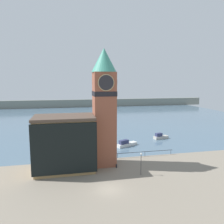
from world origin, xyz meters
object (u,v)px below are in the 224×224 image
Objects in this scene: clock_tower at (104,105)px; boat_near at (126,144)px; mooring_bollard_near at (116,166)px; boat_far at (160,137)px; pier_building at (65,143)px; lamp_post at (141,160)px.

clock_tower is 17.63m from boat_near.
mooring_bollard_near is at bearing -137.43° from boat_near.
boat_near is 1.30× the size of boat_far.
pier_building reaches higher than boat_far.
boat_near is at bearing 55.43° from clock_tower.
pier_building is 2.45× the size of boat_far.
boat_far is (27.14, 17.19, -4.51)m from pier_building.
boat_far is 1.13× the size of lamp_post.
pier_building is at bearing -172.39° from clock_tower.
mooring_bollard_near is 5.86m from lamp_post.
boat_near is 7.99× the size of mooring_bollard_near.
mooring_bollard_near is (-17.48, -18.49, -0.22)m from boat_far.
clock_tower is at bearing -149.00° from boat_near.
pier_building is 10.84m from mooring_bollard_near.
pier_building is 15.03× the size of mooring_bollard_near.
clock_tower is at bearing 129.58° from mooring_bollard_near.
lamp_post reaches higher than boat_near.
lamp_post is at bearing -21.95° from pier_building.
boat_near is (7.61, 11.04, -11.45)m from clock_tower.
pier_building is at bearing -159.37° from boat_far.
clock_tower reaches higher than boat_far.
clock_tower is 3.84× the size of boat_near.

